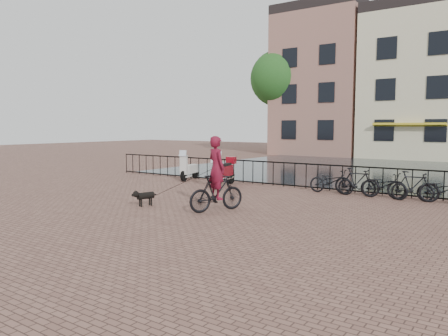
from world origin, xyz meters
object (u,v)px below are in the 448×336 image
Objects in this scene: dog at (146,198)px; motorcycle at (224,168)px; cyclist at (217,178)px; scooter at (190,164)px.

dog is 0.37× the size of motorcycle.
motorcycle is (-2.90, 4.51, -0.21)m from cyclist.
cyclist reaches higher than dog.
cyclist is at bearing 31.66° from dog.
cyclist is 7.69m from scooter.
dog is at bearing 37.50° from cyclist.
scooter is (-3.18, 5.98, 0.46)m from dog.
cyclist is at bearing -58.38° from scooter.
cyclist reaches higher than motorcycle.
dog is at bearing -76.09° from scooter.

